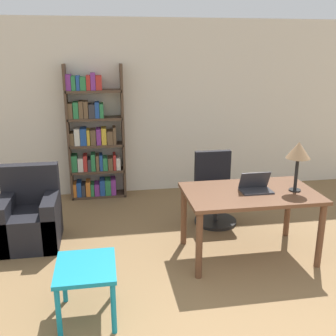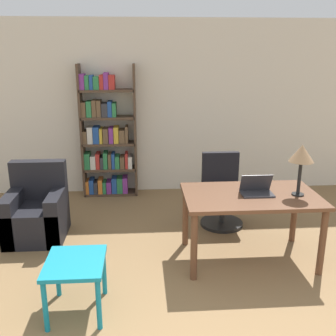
{
  "view_description": "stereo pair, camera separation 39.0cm",
  "coord_description": "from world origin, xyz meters",
  "px_view_note": "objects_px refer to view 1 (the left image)",
  "views": [
    {
      "loc": [
        -0.77,
        -1.63,
        2.22
      ],
      "look_at": [
        -0.09,
        2.37,
        1.01
      ],
      "focal_mm": 42.0,
      "sensor_mm": 36.0,
      "label": 1
    },
    {
      "loc": [
        -0.38,
        -1.68,
        2.22
      ],
      "look_at": [
        -0.09,
        2.37,
        1.01
      ],
      "focal_mm": 42.0,
      "sensor_mm": 36.0,
      "label": 2
    }
  ],
  "objects_px": {
    "laptop": "(256,187)",
    "bookshelf": "(93,140)",
    "desk": "(250,200)",
    "office_chair": "(215,192)",
    "armchair": "(30,219)",
    "table_lamp": "(298,152)",
    "side_table_blue": "(86,274)"
  },
  "relations": [
    {
      "from": "armchair",
      "to": "side_table_blue",
      "type": "bearing_deg",
      "value": -65.12
    },
    {
      "from": "table_lamp",
      "to": "armchair",
      "type": "bearing_deg",
      "value": 165.4
    },
    {
      "from": "desk",
      "to": "side_table_blue",
      "type": "xyz_separation_m",
      "value": [
        -1.74,
        -0.81,
        -0.24
      ]
    },
    {
      "from": "desk",
      "to": "armchair",
      "type": "xyz_separation_m",
      "value": [
        -2.45,
        0.71,
        -0.35
      ]
    },
    {
      "from": "desk",
      "to": "table_lamp",
      "type": "relative_size",
      "value": 2.62
    },
    {
      "from": "armchair",
      "to": "bookshelf",
      "type": "xyz_separation_m",
      "value": [
        0.75,
        1.47,
        0.61
      ]
    },
    {
      "from": "laptop",
      "to": "side_table_blue",
      "type": "height_order",
      "value": "laptop"
    },
    {
      "from": "office_chair",
      "to": "bookshelf",
      "type": "xyz_separation_m",
      "value": [
        -1.59,
        1.22,
        0.5
      ]
    },
    {
      "from": "table_lamp",
      "to": "office_chair",
      "type": "xyz_separation_m",
      "value": [
        -0.6,
        1.01,
        -0.78
      ]
    },
    {
      "from": "desk",
      "to": "laptop",
      "type": "xyz_separation_m",
      "value": [
        0.06,
        0.0,
        0.15
      ]
    },
    {
      "from": "laptop",
      "to": "side_table_blue",
      "type": "xyz_separation_m",
      "value": [
        -1.8,
        -0.81,
        -0.39
      ]
    },
    {
      "from": "office_chair",
      "to": "side_table_blue",
      "type": "xyz_separation_m",
      "value": [
        -1.63,
        -1.77,
        0.0
      ]
    },
    {
      "from": "side_table_blue",
      "to": "bookshelf",
      "type": "height_order",
      "value": "bookshelf"
    },
    {
      "from": "desk",
      "to": "side_table_blue",
      "type": "relative_size",
      "value": 2.51
    },
    {
      "from": "table_lamp",
      "to": "bookshelf",
      "type": "distance_m",
      "value": 3.13
    },
    {
      "from": "table_lamp",
      "to": "armchair",
      "type": "height_order",
      "value": "table_lamp"
    },
    {
      "from": "desk",
      "to": "table_lamp",
      "type": "height_order",
      "value": "table_lamp"
    },
    {
      "from": "desk",
      "to": "office_chair",
      "type": "bearing_deg",
      "value": 96.54
    },
    {
      "from": "office_chair",
      "to": "side_table_blue",
      "type": "height_order",
      "value": "office_chair"
    },
    {
      "from": "laptop",
      "to": "bookshelf",
      "type": "xyz_separation_m",
      "value": [
        -1.76,
        2.17,
        0.1
      ]
    },
    {
      "from": "laptop",
      "to": "bookshelf",
      "type": "relative_size",
      "value": 0.16
    },
    {
      "from": "office_chair",
      "to": "side_table_blue",
      "type": "relative_size",
      "value": 1.65
    },
    {
      "from": "desk",
      "to": "armchair",
      "type": "distance_m",
      "value": 2.57
    },
    {
      "from": "desk",
      "to": "office_chair",
      "type": "relative_size",
      "value": 1.52
    },
    {
      "from": "laptop",
      "to": "office_chair",
      "type": "xyz_separation_m",
      "value": [
        -0.17,
        0.95,
        -0.39
      ]
    },
    {
      "from": "desk",
      "to": "office_chair",
      "type": "distance_m",
      "value": 0.99
    },
    {
      "from": "office_chair",
      "to": "side_table_blue",
      "type": "distance_m",
      "value": 2.41
    },
    {
      "from": "office_chair",
      "to": "armchair",
      "type": "bearing_deg",
      "value": -173.97
    },
    {
      "from": "laptop",
      "to": "bookshelf",
      "type": "bearing_deg",
      "value": 128.96
    },
    {
      "from": "desk",
      "to": "bookshelf",
      "type": "bearing_deg",
      "value": 127.99
    },
    {
      "from": "desk",
      "to": "armchair",
      "type": "relative_size",
      "value": 1.57
    },
    {
      "from": "desk",
      "to": "bookshelf",
      "type": "relative_size",
      "value": 0.7
    }
  ]
}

